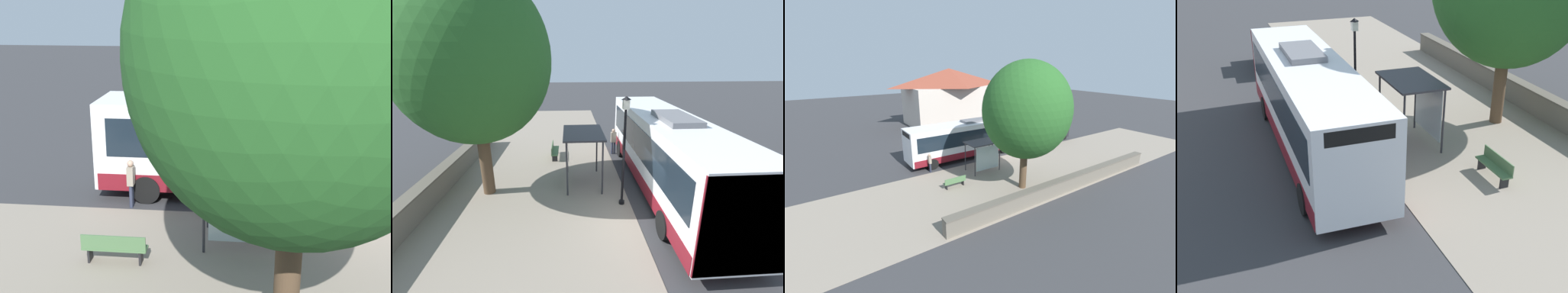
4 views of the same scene
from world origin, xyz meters
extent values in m
plane|color=#353538|center=(0.00, 0.00, 0.00)|extent=(120.00, 120.00, 0.00)
cube|color=gray|center=(-4.50, 0.00, 0.01)|extent=(9.00, 44.00, 0.02)
cube|color=#6B6356|center=(-8.55, 0.00, 0.52)|extent=(0.50, 20.00, 1.04)
cube|color=#5B5449|center=(-8.55, 0.00, 1.08)|extent=(0.60, 20.00, 0.08)
cube|color=white|center=(1.87, 2.41, 1.98)|extent=(2.57, 12.19, 3.06)
cube|color=black|center=(1.87, 2.41, 2.38)|extent=(2.61, 11.21, 1.35)
cube|color=maroon|center=(1.87, 2.41, 0.76)|extent=(2.61, 11.94, 0.61)
cube|color=maroon|center=(1.87, -3.66, 1.98)|extent=(2.61, 0.06, 2.94)
cube|color=black|center=(1.87, 8.46, 3.21)|extent=(1.93, 0.08, 0.43)
cube|color=slate|center=(1.87, 1.49, 3.62)|extent=(1.29, 2.68, 0.22)
cylinder|color=black|center=(0.66, 6.67, 0.50)|extent=(0.30, 1.00, 1.00)
cylinder|color=black|center=(3.07, 6.67, 0.50)|extent=(0.30, 1.00, 1.00)
cylinder|color=black|center=(0.66, -1.37, 0.50)|extent=(0.30, 1.00, 1.00)
cylinder|color=black|center=(3.07, -1.37, 0.50)|extent=(0.30, 1.00, 1.00)
cylinder|color=#2D2D33|center=(-1.11, 1.80, 1.29)|extent=(0.08, 0.08, 2.57)
cylinder|color=#2D2D33|center=(-1.11, 4.35, 1.29)|extent=(0.08, 0.08, 2.57)
cylinder|color=#2D2D33|center=(-2.69, 1.80, 1.29)|extent=(0.08, 0.08, 2.57)
cylinder|color=#2D2D33|center=(-2.69, 4.35, 1.29)|extent=(0.08, 0.08, 2.57)
cube|color=#2D2D33|center=(-1.90, 3.07, 2.61)|extent=(1.88, 2.85, 0.08)
cube|color=silver|center=(-2.67, 3.07, 1.41)|extent=(0.03, 2.29, 2.06)
cylinder|color=#2D3347|center=(0.18, 7.11, 0.41)|extent=(0.12, 0.12, 0.81)
cylinder|color=#2D3347|center=(0.34, 7.11, 0.41)|extent=(0.12, 0.12, 0.81)
cube|color=gray|center=(0.26, 7.11, 1.14)|extent=(0.34, 0.22, 0.66)
sphere|color=tan|center=(0.26, 7.11, 1.58)|extent=(0.22, 0.22, 0.22)
cube|color=#4C7247|center=(-3.48, 6.69, 0.45)|extent=(0.40, 1.77, 0.06)
cube|color=#4C7247|center=(-3.65, 6.69, 0.68)|extent=(0.04, 1.77, 0.40)
cube|color=black|center=(-3.48, 5.98, 0.23)|extent=(0.32, 0.06, 0.45)
cube|color=black|center=(-3.48, 7.40, 0.23)|extent=(0.32, 0.06, 0.45)
cylinder|color=black|center=(-0.37, 0.91, 0.08)|extent=(0.24, 0.24, 0.16)
cylinder|color=black|center=(-0.37, 0.91, 2.07)|extent=(0.10, 0.10, 4.13)
cube|color=silver|center=(-0.37, 0.91, 4.31)|extent=(0.24, 0.24, 0.35)
pyramid|color=black|center=(-0.37, 0.91, 4.55)|extent=(0.28, 0.28, 0.14)
cylinder|color=brown|center=(-6.33, 2.35, 2.12)|extent=(0.53, 0.53, 4.24)
ellipsoid|color=#265B23|center=(-6.33, 2.35, 5.96)|extent=(6.26, 6.26, 6.88)
camera|label=1|loc=(-15.09, 3.27, 6.90)|focal=45.00mm
camera|label=2|loc=(-2.51, -8.84, 5.99)|focal=24.00mm
camera|label=3|loc=(-19.70, 14.95, 9.25)|focal=24.00mm
camera|label=4|loc=(5.33, 19.27, 8.36)|focal=45.00mm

